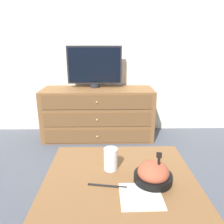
{
  "coord_description": "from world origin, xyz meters",
  "views": [
    {
      "loc": [
        0.15,
        -2.79,
        1.11
      ],
      "look_at": [
        0.17,
        -1.4,
        0.68
      ],
      "focal_mm": 35.0,
      "sensor_mm": 36.0,
      "label": 1
    }
  ],
  "objects": [
    {
      "name": "wall_back",
      "position": [
        0.0,
        0.03,
        1.3
      ],
      "size": [
        12.0,
        0.05,
        2.6
      ],
      "color": "silver",
      "rests_on": "ground_plane"
    },
    {
      "name": "drink_cup",
      "position": [
        0.16,
        -1.79,
        0.54
      ],
      "size": [
        0.07,
        0.07,
        0.12
      ],
      "color": "beige",
      "rests_on": "coffee_table"
    },
    {
      "name": "coffee_table",
      "position": [
        0.21,
        -1.85,
        0.41
      ],
      "size": [
        0.74,
        0.64,
        0.48
      ],
      "color": "brown",
      "rests_on": "ground_plane"
    },
    {
      "name": "takeout_bowl",
      "position": [
        0.36,
        -1.9,
        0.52
      ],
      "size": [
        0.18,
        0.18,
        0.17
      ],
      "color": "black",
      "rests_on": "coffee_table"
    },
    {
      "name": "napkin",
      "position": [
        0.29,
        -2.01,
        0.49
      ],
      "size": [
        0.18,
        0.18,
        0.0
      ],
      "color": "silver",
      "rests_on": "coffee_table"
    },
    {
      "name": "ground_plane",
      "position": [
        0.0,
        0.0,
        0.0
      ],
      "size": [
        12.0,
        12.0,
        0.0
      ],
      "primitive_type": "plane",
      "color": "#474C56"
    },
    {
      "name": "knife",
      "position": [
        0.14,
        -1.93,
        0.49
      ],
      "size": [
        0.18,
        0.04,
        0.01
      ],
      "color": "black",
      "rests_on": "coffee_table"
    },
    {
      "name": "tv",
      "position": [
        -0.01,
        -0.17,
        0.87
      ],
      "size": [
        0.64,
        0.11,
        0.49
      ],
      "color": "#232328",
      "rests_on": "dresser"
    },
    {
      "name": "dresser",
      "position": [
        0.02,
        -0.26,
        0.3
      ],
      "size": [
        1.31,
        0.48,
        0.61
      ],
      "color": "brown",
      "rests_on": "ground_plane"
    }
  ]
}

